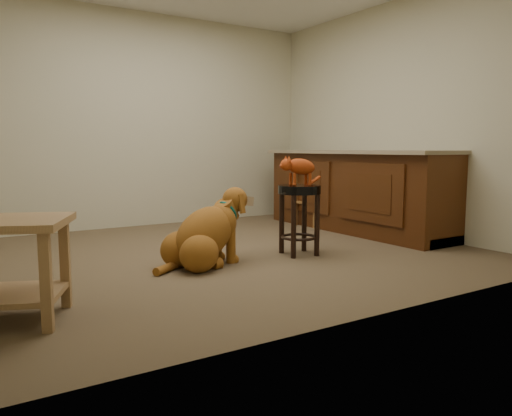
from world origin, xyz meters
TOP-DOWN VIEW (x-y plane):
  - floor at (0.00, 0.00)m, footprint 4.50×4.00m
  - room_shell at (0.00, 0.00)m, footprint 4.54×4.04m
  - cabinet_run at (1.94, 0.30)m, footprint 0.70×2.56m
  - padded_stool at (0.58, -0.42)m, footprint 0.39×0.39m
  - wood_stool at (1.78, 0.87)m, footprint 0.48×0.48m
  - side_table at (-1.81, -0.99)m, footprint 0.73×0.73m
  - golden_retriever at (-0.33, -0.36)m, footprint 1.04×0.59m
  - tabby_kitten at (0.57, -0.42)m, footprint 0.47×0.18m

SIDE VIEW (x-z plane):
  - floor at x=0.00m, z-range -0.01..0.01m
  - golden_retriever at x=-0.33m, z-range -0.09..0.59m
  - side_table at x=-1.81m, z-range 0.09..0.67m
  - wood_stool at x=1.78m, z-range 0.01..0.75m
  - cabinet_run at x=1.94m, z-range -0.03..0.91m
  - padded_stool at x=0.58m, z-range 0.13..0.76m
  - tabby_kitten at x=0.57m, z-range 0.64..0.94m
  - room_shell at x=0.00m, z-range 0.37..2.99m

